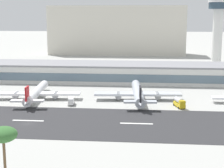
# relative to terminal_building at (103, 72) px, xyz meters

# --- Properties ---
(ground_plane) EXTENTS (1400.00, 1400.00, 0.00)m
(ground_plane) POSITION_rel_terminal_building_xyz_m (-17.40, -87.50, -5.40)
(ground_plane) COLOR #A8A8A3
(runway_strip) EXTENTS (800.00, 39.77, 0.08)m
(runway_strip) POSITION_rel_terminal_building_xyz_m (-17.40, -83.70, -5.36)
(runway_strip) COLOR #2D2D30
(runway_strip) RESTS_ON ground_plane
(runway_centreline_dash_4) EXTENTS (12.00, 1.20, 0.01)m
(runway_centreline_dash_4) POSITION_rel_terminal_building_xyz_m (-18.42, -83.70, -5.31)
(runway_centreline_dash_4) COLOR white
(runway_centreline_dash_4) RESTS_ON runway_strip
(runway_centreline_dash_5) EXTENTS (12.00, 1.20, 0.01)m
(runway_centreline_dash_5) POSITION_rel_terminal_building_xyz_m (22.39, -83.70, -5.31)
(runway_centreline_dash_5) COLOR white
(runway_centreline_dash_5) RESTS_ON runway_strip
(terminal_building) EXTENTS (218.97, 28.01, 10.79)m
(terminal_building) POSITION_rel_terminal_building_xyz_m (0.00, 0.00, 0.00)
(terminal_building) COLOR silver
(terminal_building) RESTS_ON ground_plane
(control_tower) EXTENTS (14.85, 14.85, 48.38)m
(control_tower) POSITION_rel_terminal_building_xyz_m (74.29, 44.92, 24.73)
(control_tower) COLOR silver
(control_tower) RESTS_ON ground_plane
(distant_hotel_block) EXTENTS (132.13, 31.35, 47.26)m
(distant_hotel_block) POSITION_rel_terminal_building_xyz_m (-3.20, 147.10, 18.23)
(distant_hotel_block) COLOR beige
(distant_hotel_block) RESTS_ON ground_plane
(airliner_red_tail_gate_1) EXTENTS (41.80, 46.04, 9.62)m
(airliner_red_tail_gate_1) POSITION_rel_terminal_building_xyz_m (-25.60, -50.04, -2.34)
(airliner_red_tail_gate_1) COLOR white
(airliner_red_tail_gate_1) RESTS_ON ground_plane
(airliner_black_tail_gate_2) EXTENTS (40.81, 48.72, 10.17)m
(airliner_black_tail_gate_2) POSITION_rel_terminal_building_xyz_m (22.08, -47.26, -2.16)
(airliner_black_tail_gate_2) COLOR silver
(airliner_black_tail_gate_2) RESTS_ON ground_plane
(service_fuel_truck_0) EXTENTS (4.82, 8.89, 3.95)m
(service_fuel_truck_0) POSITION_rel_terminal_building_xyz_m (40.10, -58.13, -3.37)
(service_fuel_truck_0) COLOR gold
(service_fuel_truck_0) RESTS_ON ground_plane
(service_box_truck_2) EXTENTS (3.38, 6.28, 3.25)m
(service_box_truck_2) POSITION_rel_terminal_building_xyz_m (-7.17, -58.18, -3.61)
(service_box_truck_2) COLOR white
(service_box_truck_2) RESTS_ON ground_plane
(palm_tree_1) EXTENTS (6.40, 6.40, 14.65)m
(palm_tree_1) POSITION_rel_terminal_building_xyz_m (-6.44, -136.17, 7.26)
(palm_tree_1) COLOR brown
(palm_tree_1) RESTS_ON ground_plane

